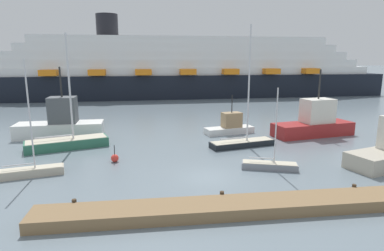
{
  "coord_description": "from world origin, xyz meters",
  "views": [
    {
      "loc": [
        -3.89,
        -21.05,
        8.18
      ],
      "look_at": [
        0.0,
        8.89,
        1.84
      ],
      "focal_mm": 30.32,
      "sensor_mm": 36.0,
      "label": 1
    }
  ],
  "objects_px": {
    "fishing_boat_0": "(314,123)",
    "fishing_boat_1": "(230,126)",
    "fishing_boat_2": "(61,124)",
    "sailboat_0": "(242,141)",
    "sailboat_1": "(30,170)",
    "sailboat_2": "(269,165)",
    "sailboat_3": "(67,142)",
    "channel_buoy_0": "(115,158)",
    "cruise_ship": "(183,71)"
  },
  "relations": [
    {
      "from": "fishing_boat_2",
      "to": "channel_buoy_0",
      "type": "relative_size",
      "value": 6.39
    },
    {
      "from": "fishing_boat_0",
      "to": "fishing_boat_1",
      "type": "bearing_deg",
      "value": 155.63
    },
    {
      "from": "fishing_boat_0",
      "to": "fishing_boat_2",
      "type": "xyz_separation_m",
      "value": [
        -26.63,
        2.86,
        0.02
      ]
    },
    {
      "from": "fishing_boat_2",
      "to": "channel_buoy_0",
      "type": "height_order",
      "value": "fishing_boat_2"
    },
    {
      "from": "sailboat_1",
      "to": "fishing_boat_2",
      "type": "bearing_deg",
      "value": 80.46
    },
    {
      "from": "fishing_boat_0",
      "to": "fishing_boat_1",
      "type": "xyz_separation_m",
      "value": [
        -8.66,
        2.06,
        -0.54
      ]
    },
    {
      "from": "sailboat_1",
      "to": "fishing_boat_0",
      "type": "height_order",
      "value": "sailboat_1"
    },
    {
      "from": "sailboat_1",
      "to": "sailboat_0",
      "type": "bearing_deg",
      "value": 4.94
    },
    {
      "from": "sailboat_2",
      "to": "fishing_boat_2",
      "type": "relative_size",
      "value": 0.69
    },
    {
      "from": "sailboat_1",
      "to": "sailboat_3",
      "type": "xyz_separation_m",
      "value": [
        0.84,
        7.2,
        0.13
      ]
    },
    {
      "from": "fishing_boat_1",
      "to": "fishing_boat_2",
      "type": "relative_size",
      "value": 0.64
    },
    {
      "from": "sailboat_1",
      "to": "fishing_boat_2",
      "type": "height_order",
      "value": "sailboat_1"
    },
    {
      "from": "sailboat_1",
      "to": "fishing_boat_0",
      "type": "relative_size",
      "value": 0.89
    },
    {
      "from": "sailboat_0",
      "to": "sailboat_3",
      "type": "distance_m",
      "value": 16.24
    },
    {
      "from": "sailboat_3",
      "to": "fishing_boat_2",
      "type": "relative_size",
      "value": 1.16
    },
    {
      "from": "sailboat_2",
      "to": "fishing_boat_1",
      "type": "distance_m",
      "value": 11.79
    },
    {
      "from": "fishing_boat_0",
      "to": "fishing_boat_2",
      "type": "bearing_deg",
      "value": 162.91
    },
    {
      "from": "sailboat_2",
      "to": "cruise_ship",
      "type": "height_order",
      "value": "cruise_ship"
    },
    {
      "from": "sailboat_2",
      "to": "sailboat_0",
      "type": "bearing_deg",
      "value": 109.79
    },
    {
      "from": "sailboat_3",
      "to": "sailboat_0",
      "type": "bearing_deg",
      "value": -24.0
    },
    {
      "from": "sailboat_0",
      "to": "sailboat_1",
      "type": "xyz_separation_m",
      "value": [
        -17.01,
        -5.67,
        -0.09
      ]
    },
    {
      "from": "sailboat_2",
      "to": "cruise_ship",
      "type": "relative_size",
      "value": 0.07
    },
    {
      "from": "fishing_boat_1",
      "to": "sailboat_2",
      "type": "bearing_deg",
      "value": -102.6
    },
    {
      "from": "sailboat_1",
      "to": "fishing_boat_1",
      "type": "relative_size",
      "value": 1.44
    },
    {
      "from": "sailboat_1",
      "to": "fishing_boat_2",
      "type": "relative_size",
      "value": 0.92
    },
    {
      "from": "sailboat_1",
      "to": "fishing_boat_1",
      "type": "height_order",
      "value": "sailboat_1"
    },
    {
      "from": "sailboat_0",
      "to": "fishing_boat_1",
      "type": "relative_size",
      "value": 1.96
    },
    {
      "from": "fishing_boat_0",
      "to": "sailboat_3",
      "type": "bearing_deg",
      "value": 173.06
    },
    {
      "from": "fishing_boat_0",
      "to": "channel_buoy_0",
      "type": "distance_m",
      "value": 21.25
    },
    {
      "from": "fishing_boat_0",
      "to": "fishing_boat_2",
      "type": "height_order",
      "value": "fishing_boat_2"
    },
    {
      "from": "sailboat_2",
      "to": "fishing_boat_0",
      "type": "bearing_deg",
      "value": 66.25
    },
    {
      "from": "sailboat_3",
      "to": "channel_buoy_0",
      "type": "bearing_deg",
      "value": -63.41
    },
    {
      "from": "sailboat_3",
      "to": "sailboat_1",
      "type": "bearing_deg",
      "value": -115.23
    },
    {
      "from": "sailboat_1",
      "to": "sailboat_2",
      "type": "relative_size",
      "value": 1.33
    },
    {
      "from": "sailboat_1",
      "to": "sailboat_2",
      "type": "distance_m",
      "value": 17.26
    },
    {
      "from": "sailboat_2",
      "to": "sailboat_3",
      "type": "xyz_separation_m",
      "value": [
        -16.41,
        7.95,
        0.22
      ]
    },
    {
      "from": "sailboat_1",
      "to": "channel_buoy_0",
      "type": "bearing_deg",
      "value": 10.39
    },
    {
      "from": "fishing_boat_1",
      "to": "cruise_ship",
      "type": "distance_m",
      "value": 35.93
    },
    {
      "from": "sailboat_1",
      "to": "cruise_ship",
      "type": "height_order",
      "value": "cruise_ship"
    },
    {
      "from": "fishing_boat_1",
      "to": "fishing_boat_2",
      "type": "bearing_deg",
      "value": 164.4
    },
    {
      "from": "sailboat_2",
      "to": "sailboat_3",
      "type": "relative_size",
      "value": 0.59
    },
    {
      "from": "sailboat_0",
      "to": "fishing_boat_0",
      "type": "relative_size",
      "value": 1.21
    },
    {
      "from": "fishing_boat_0",
      "to": "fishing_boat_1",
      "type": "height_order",
      "value": "fishing_boat_0"
    },
    {
      "from": "cruise_ship",
      "to": "sailboat_0",
      "type": "bearing_deg",
      "value": -89.74
    },
    {
      "from": "channel_buoy_0",
      "to": "sailboat_3",
      "type": "bearing_deg",
      "value": 135.19
    },
    {
      "from": "fishing_boat_2",
      "to": "sailboat_1",
      "type": "bearing_deg",
      "value": -88.52
    },
    {
      "from": "sailboat_3",
      "to": "fishing_boat_1",
      "type": "bearing_deg",
      "value": -5.4
    },
    {
      "from": "sailboat_3",
      "to": "channel_buoy_0",
      "type": "relative_size",
      "value": 7.42
    },
    {
      "from": "sailboat_0",
      "to": "fishing_boat_0",
      "type": "bearing_deg",
      "value": 7.17
    },
    {
      "from": "sailboat_2",
      "to": "fishing_boat_1",
      "type": "relative_size",
      "value": 1.08
    }
  ]
}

